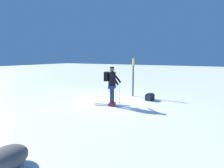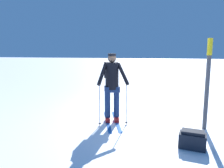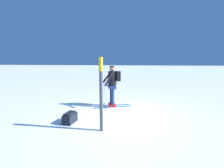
{
  "view_description": "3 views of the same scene",
  "coord_description": "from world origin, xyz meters",
  "px_view_note": "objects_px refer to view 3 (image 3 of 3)",
  "views": [
    {
      "loc": [
        -7.68,
        -4.32,
        2.26
      ],
      "look_at": [
        -0.7,
        -0.52,
        1.02
      ],
      "focal_mm": 28.0,
      "sensor_mm": 36.0,
      "label": 1
    },
    {
      "loc": [
        0.37,
        -6.05,
        1.93
      ],
      "look_at": [
        -0.7,
        -0.52,
        1.02
      ],
      "focal_mm": 35.0,
      "sensor_mm": 36.0,
      "label": 2
    },
    {
      "loc": [
        5.77,
        0.04,
        2.14
      ],
      "look_at": [
        -0.7,
        -0.52,
        1.02
      ],
      "focal_mm": 24.0,
      "sensor_mm": 36.0,
      "label": 3
    }
  ],
  "objects_px": {
    "skier": "(113,83)",
    "rock_boulder": "(113,83)",
    "dropped_backpack": "(70,118)",
    "trail_marker": "(101,89)"
  },
  "relations": [
    {
      "from": "skier",
      "to": "rock_boulder",
      "type": "distance_m",
      "value": 5.19
    },
    {
      "from": "rock_boulder",
      "to": "skier",
      "type": "bearing_deg",
      "value": 4.26
    },
    {
      "from": "dropped_backpack",
      "to": "skier",
      "type": "bearing_deg",
      "value": 145.32
    },
    {
      "from": "dropped_backpack",
      "to": "rock_boulder",
      "type": "relative_size",
      "value": 0.68
    },
    {
      "from": "trail_marker",
      "to": "rock_boulder",
      "type": "bearing_deg",
      "value": -178.14
    },
    {
      "from": "dropped_backpack",
      "to": "trail_marker",
      "type": "distance_m",
      "value": 1.65
    },
    {
      "from": "trail_marker",
      "to": "dropped_backpack",
      "type": "bearing_deg",
      "value": -112.15
    },
    {
      "from": "skier",
      "to": "trail_marker",
      "type": "distance_m",
      "value": 2.34
    },
    {
      "from": "dropped_backpack",
      "to": "trail_marker",
      "type": "relative_size",
      "value": 0.26
    },
    {
      "from": "skier",
      "to": "dropped_backpack",
      "type": "xyz_separation_m",
      "value": [
        1.86,
        -1.29,
        -0.89
      ]
    }
  ]
}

